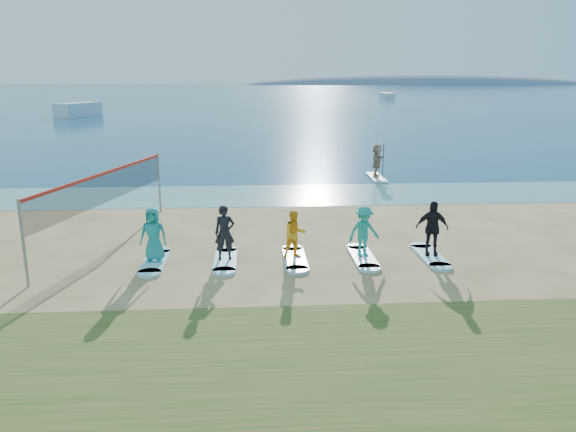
{
  "coord_description": "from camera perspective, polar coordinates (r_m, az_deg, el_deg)",
  "views": [
    {
      "loc": [
        -1.17,
        -16.28,
        5.75
      ],
      "look_at": [
        0.02,
        2.0,
        1.1
      ],
      "focal_mm": 35.0,
      "sensor_mm": 36.0,
      "label": 1
    }
  ],
  "objects": [
    {
      "name": "student_0",
      "position": [
        17.84,
        -13.51,
        -1.82
      ],
      "size": [
        0.89,
        0.64,
        1.69
      ],
      "primitive_type": "imported",
      "rotation": [
        0.0,
        0.0,
        -0.13
      ],
      "color": "teal",
      "rests_on": "surfboard_0"
    },
    {
      "name": "paddleboarder",
      "position": [
        32.02,
        9.02,
        5.6
      ],
      "size": [
        1.03,
        1.78,
        1.82
      ],
      "primitive_type": "imported",
      "rotation": [
        0.0,
        0.0,
        1.26
      ],
      "color": "tan",
      "rests_on": "paddleboard"
    },
    {
      "name": "surfboard_1",
      "position": [
        17.86,
        -6.37,
        -4.48
      ],
      "size": [
        0.7,
        2.2,
        0.09
      ],
      "primitive_type": "cube",
      "color": "#A4E7FF",
      "rests_on": "ground"
    },
    {
      "name": "island_ridge",
      "position": [
        330.63,
        13.51,
        12.88
      ],
      "size": [
        220.0,
        56.0,
        18.0
      ],
      "primitive_type": "ellipsoid",
      "color": "slate",
      "rests_on": "ground"
    },
    {
      "name": "student_1",
      "position": [
        17.59,
        -6.45,
        -1.69
      ],
      "size": [
        0.67,
        0.48,
        1.72
      ],
      "primitive_type": "imported",
      "rotation": [
        0.0,
        0.0,
        0.12
      ],
      "color": "black",
      "rests_on": "surfboard_1"
    },
    {
      "name": "ocean",
      "position": [
        176.38,
        -3.44,
        12.36
      ],
      "size": [
        600.0,
        600.0,
        0.0
      ],
      "primitive_type": "plane",
      "color": "navy",
      "rests_on": "ground"
    },
    {
      "name": "volleyball_net",
      "position": [
        20.46,
        -18.14,
        2.7
      ],
      "size": [
        2.4,
        8.79,
        2.5
      ],
      "rotation": [
        0.0,
        0.0,
        -0.26
      ],
      "color": "gray",
      "rests_on": "ground"
    },
    {
      "name": "student_3",
      "position": [
        17.93,
        7.71,
        -1.56
      ],
      "size": [
        1.19,
        0.9,
        1.63
      ],
      "primitive_type": "imported",
      "rotation": [
        0.0,
        0.0,
        0.31
      ],
      "color": "teal",
      "rests_on": "surfboard_3"
    },
    {
      "name": "student_2",
      "position": [
        17.65,
        0.7,
        -1.87
      ],
      "size": [
        0.87,
        0.76,
        1.53
      ],
      "primitive_type": "imported",
      "rotation": [
        0.0,
        0.0,
        0.27
      ],
      "color": "#FFA91A",
      "rests_on": "surfboard_2"
    },
    {
      "name": "surfboard_3",
      "position": [
        18.18,
        7.62,
        -4.18
      ],
      "size": [
        0.7,
        2.2,
        0.09
      ],
      "primitive_type": "cube",
      "color": "#A4E7FF",
      "rests_on": "ground"
    },
    {
      "name": "paddleboard",
      "position": [
        32.18,
        8.95,
        3.89
      ],
      "size": [
        0.79,
        3.02,
        0.12
      ],
      "primitive_type": "cube",
      "rotation": [
        0.0,
        0.0,
        -0.03
      ],
      "color": "silver",
      "rests_on": "ground"
    },
    {
      "name": "boat_offshore_a",
      "position": [
        84.46,
        -20.48,
        9.47
      ],
      "size": [
        5.25,
        7.5,
        1.86
      ],
      "primitive_type": "cube",
      "rotation": [
        0.0,
        0.0,
        -0.42
      ],
      "color": "silver",
      "rests_on": "ground"
    },
    {
      "name": "surfboard_4",
      "position": [
        18.73,
        14.24,
        -3.95
      ],
      "size": [
        0.7,
        2.2,
        0.09
      ],
      "primitive_type": "cube",
      "color": "#A4E7FF",
      "rests_on": "ground"
    },
    {
      "name": "boat_offshore_b",
      "position": [
        137.5,
        10.02,
        11.65
      ],
      "size": [
        2.54,
        5.91,
        1.39
      ],
      "primitive_type": "cube",
      "rotation": [
        0.0,
        0.0,
        0.07
      ],
      "color": "silver",
      "rests_on": "ground"
    },
    {
      "name": "surfboard_2",
      "position": [
        17.89,
        0.69,
        -4.36
      ],
      "size": [
        0.7,
        2.2,
        0.09
      ],
      "primitive_type": "cube",
      "color": "#A4E7FF",
      "rests_on": "ground"
    },
    {
      "name": "student_4",
      "position": [
        18.47,
        14.41,
        -1.2
      ],
      "size": [
        1.08,
        0.55,
        1.77
      ],
      "primitive_type": "imported",
      "rotation": [
        0.0,
        0.0,
        -0.12
      ],
      "color": "black",
      "rests_on": "surfboard_4"
    },
    {
      "name": "surfboard_0",
      "position": [
        18.1,
        -13.35,
        -4.53
      ],
      "size": [
        0.7,
        2.2,
        0.09
      ],
      "primitive_type": "cube",
      "color": "#A4E7FF",
      "rests_on": "ground"
    },
    {
      "name": "shallow_water",
      "position": [
        27.42,
        -1.21,
        2.15
      ],
      "size": [
        600.0,
        600.0,
        0.0
      ],
      "primitive_type": "plane",
      "color": "teal",
      "rests_on": "ground"
    },
    {
      "name": "ground",
      "position": [
        17.31,
        0.35,
        -5.16
      ],
      "size": [
        600.0,
        600.0,
        0.0
      ],
      "primitive_type": "plane",
      "color": "tan",
      "rests_on": "ground"
    }
  ]
}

